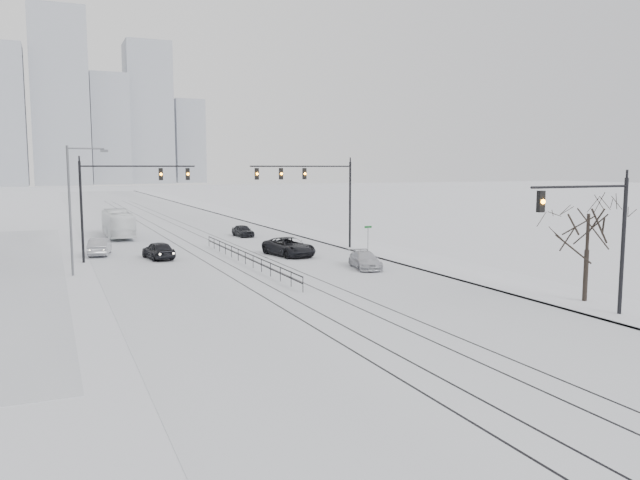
{
  "coord_description": "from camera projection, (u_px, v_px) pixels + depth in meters",
  "views": [
    {
      "loc": [
        -13.74,
        -16.25,
        7.52
      ],
      "look_at": [
        0.95,
        17.61,
        3.2
      ],
      "focal_mm": 35.0,
      "sensor_mm": 36.0,
      "label": 1
    }
  ],
  "objects": [
    {
      "name": "ground",
      "position": [
        501.0,
        390.0,
        21.12
      ],
      "size": [
        500.0,
        500.0,
        0.0
      ],
      "primitive_type": "plane",
      "color": "silver",
      "rests_on": "ground"
    },
    {
      "name": "road",
      "position": [
        174.0,
        229.0,
        75.78
      ],
      "size": [
        22.0,
        260.0,
        0.02
      ],
      "primitive_type": "cube",
      "color": "silver",
      "rests_on": "ground"
    },
    {
      "name": "sidewalk_east",
      "position": [
        279.0,
        225.0,
        81.11
      ],
      "size": [
        5.0,
        260.0,
        0.16
      ],
      "primitive_type": "cube",
      "color": "silver",
      "rests_on": "ground"
    },
    {
      "name": "curb",
      "position": [
        261.0,
        225.0,
        80.15
      ],
      "size": [
        0.1,
        260.0,
        0.12
      ],
      "primitive_type": "cube",
      "color": "gray",
      "rests_on": "ground"
    },
    {
      "name": "tram_rails",
      "position": [
        214.0,
        249.0,
        57.56
      ],
      "size": [
        5.3,
        180.0,
        0.01
      ],
      "color": "black",
      "rests_on": "ground"
    },
    {
      "name": "skyline",
      "position": [
        93.0,
        113.0,
        268.85
      ],
      "size": [
        96.0,
        48.0,
        72.0
      ],
      "color": "#999EA7",
      "rests_on": "ground"
    },
    {
      "name": "traffic_mast_near",
      "position": [
        600.0,
        228.0,
        30.32
      ],
      "size": [
        6.1,
        0.37,
        7.0
      ],
      "color": "black",
      "rests_on": "ground"
    },
    {
      "name": "traffic_mast_ne",
      "position": [
        316.0,
        187.0,
        55.56
      ],
      "size": [
        9.6,
        0.37,
        8.0
      ],
      "color": "black",
      "rests_on": "ground"
    },
    {
      "name": "traffic_mast_nw",
      "position": [
        120.0,
        192.0,
        49.9
      ],
      "size": [
        9.1,
        0.37,
        8.0
      ],
      "color": "black",
      "rests_on": "ground"
    },
    {
      "name": "street_light_west",
      "position": [
        74.0,
        201.0,
        43.02
      ],
      "size": [
        2.73,
        0.25,
        9.0
      ],
      "color": "#595B60",
      "rests_on": "ground"
    },
    {
      "name": "bare_tree",
      "position": [
        588.0,
        223.0,
        34.02
      ],
      "size": [
        4.4,
        4.4,
        6.1
      ],
      "color": "black",
      "rests_on": "ground"
    },
    {
      "name": "median_fence",
      "position": [
        245.0,
        258.0,
        48.39
      ],
      "size": [
        0.06,
        24.0,
        1.0
      ],
      "color": "black",
      "rests_on": "ground"
    },
    {
      "name": "street_sign",
      "position": [
        368.0,
        235.0,
        54.75
      ],
      "size": [
        0.7,
        0.06,
        2.4
      ],
      "color": "#595B60",
      "rests_on": "ground"
    },
    {
      "name": "sedan_sb_inner",
      "position": [
        158.0,
        250.0,
        51.07
      ],
      "size": [
        2.4,
        4.55,
        1.48
      ],
      "primitive_type": "imported",
      "rotation": [
        0.0,
        0.0,
        3.3
      ],
      "color": "black",
      "rests_on": "ground"
    },
    {
      "name": "sedan_sb_outer",
      "position": [
        100.0,
        247.0,
        53.36
      ],
      "size": [
        2.35,
        4.68,
        1.47
      ],
      "primitive_type": "imported",
      "rotation": [
        0.0,
        0.0,
        2.96
      ],
      "color": "#9FA0A6",
      "rests_on": "ground"
    },
    {
      "name": "sedan_nb_front",
      "position": [
        289.0,
        247.0,
        52.98
      ],
      "size": [
        3.6,
        5.99,
        1.56
      ],
      "primitive_type": "imported",
      "rotation": [
        0.0,
        0.0,
        0.19
      ],
      "color": "black",
      "rests_on": "ground"
    },
    {
      "name": "sedan_nb_right",
      "position": [
        365.0,
        260.0,
        46.33
      ],
      "size": [
        2.57,
        4.57,
        1.25
      ],
      "primitive_type": "imported",
      "rotation": [
        0.0,
        0.0,
        -0.2
      ],
      "color": "silver",
      "rests_on": "ground"
    },
    {
      "name": "sedan_nb_far",
      "position": [
        243.0,
        231.0,
        67.68
      ],
      "size": [
        1.82,
        3.88,
        1.28
      ],
      "primitive_type": "imported",
      "rotation": [
        0.0,
        0.0,
        0.08
      ],
      "color": "black",
      "rests_on": "ground"
    },
    {
      "name": "box_truck",
      "position": [
        118.0,
        224.0,
        66.95
      ],
      "size": [
        2.51,
        10.54,
        2.93
      ],
      "primitive_type": "imported",
      "rotation": [
        0.0,
        0.0,
        3.15
      ],
      "color": "white",
      "rests_on": "ground"
    }
  ]
}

